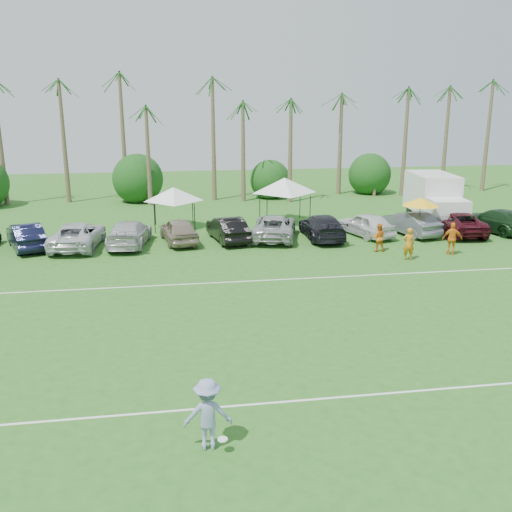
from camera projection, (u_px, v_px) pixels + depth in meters
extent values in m
plane|color=#2A621D|center=(306.00, 438.00, 15.64)|extent=(120.00, 120.00, 0.00)
cube|color=white|center=(291.00, 401.00, 17.54)|extent=(80.00, 0.10, 0.01)
cube|color=white|center=(240.00, 282.00, 28.96)|extent=(80.00, 0.10, 0.01)
cone|color=brown|center=(3.00, 153.00, 48.03)|extent=(0.44, 0.44, 9.00)
cone|color=brown|center=(64.00, 146.00, 48.65)|extent=(0.44, 0.44, 10.00)
cone|color=brown|center=(112.00, 140.00, 49.12)|extent=(0.44, 0.44, 11.00)
cone|color=brown|center=(159.00, 157.00, 50.12)|extent=(0.44, 0.44, 8.00)
cone|color=brown|center=(205.00, 150.00, 50.59)|extent=(0.44, 0.44, 9.00)
cone|color=brown|center=(249.00, 144.00, 51.06)|extent=(0.44, 0.44, 10.00)
cone|color=brown|center=(293.00, 138.00, 51.52)|extent=(0.44, 0.44, 11.00)
cone|color=brown|center=(346.00, 154.00, 52.68)|extent=(0.44, 0.44, 8.00)
cone|color=brown|center=(397.00, 148.00, 53.29)|extent=(0.44, 0.44, 9.00)
cone|color=brown|center=(448.00, 142.00, 53.91)|extent=(0.44, 0.44, 10.00)
cone|color=brown|center=(487.00, 136.00, 54.38)|extent=(0.44, 0.44, 11.00)
cylinder|color=brown|center=(139.00, 193.00, 51.66)|extent=(0.30, 0.30, 1.40)
sphere|color=#113F13|center=(138.00, 181.00, 51.36)|extent=(4.00, 4.00, 4.00)
cylinder|color=brown|center=(269.00, 190.00, 53.46)|extent=(0.30, 0.30, 1.40)
sphere|color=#113F13|center=(269.00, 178.00, 53.17)|extent=(4.00, 4.00, 4.00)
cylinder|color=brown|center=(371.00, 187.00, 54.96)|extent=(0.30, 0.30, 1.40)
sphere|color=#113F13|center=(371.00, 176.00, 54.67)|extent=(4.00, 4.00, 4.00)
imported|color=orange|center=(409.00, 244.00, 32.64)|extent=(0.75, 0.56, 1.89)
imported|color=orange|center=(378.00, 237.00, 34.47)|extent=(0.96, 0.82, 1.73)
imported|color=orange|center=(452.00, 239.00, 33.69)|extent=(1.23, 0.79, 1.95)
cube|color=white|center=(432.00, 192.00, 42.27)|extent=(3.31, 5.33, 2.74)
cube|color=white|center=(447.00, 216.00, 39.18)|extent=(2.74, 2.26, 2.30)
cube|color=black|center=(451.00, 223.00, 38.48)|extent=(2.54, 0.62, 1.10)
cube|color=#E5590C|center=(449.00, 199.00, 42.45)|extent=(0.23, 1.75, 0.99)
cylinder|color=black|center=(430.00, 225.00, 39.53)|extent=(0.44, 1.02, 0.99)
cylinder|color=black|center=(461.00, 225.00, 39.61)|extent=(0.44, 1.02, 0.99)
cylinder|color=black|center=(410.00, 212.00, 43.96)|extent=(0.44, 1.02, 0.99)
cylinder|color=black|center=(438.00, 212.00, 44.05)|extent=(0.44, 1.02, 0.99)
cylinder|color=black|center=(155.00, 219.00, 39.08)|extent=(0.06, 0.06, 1.96)
cylinder|color=black|center=(195.00, 218.00, 39.50)|extent=(0.06, 0.06, 1.96)
cylinder|color=black|center=(155.00, 212.00, 41.69)|extent=(0.06, 0.06, 1.96)
cylinder|color=black|center=(193.00, 210.00, 42.11)|extent=(0.06, 0.06, 1.96)
pyramid|color=white|center=(173.00, 187.00, 40.07)|extent=(4.24, 4.24, 0.98)
cylinder|color=black|center=(267.00, 212.00, 40.63)|extent=(0.06, 0.06, 2.24)
cylinder|color=black|center=(310.00, 211.00, 41.10)|extent=(0.06, 0.06, 2.24)
cylinder|color=black|center=(260.00, 205.00, 43.63)|extent=(0.06, 0.06, 2.24)
cylinder|color=black|center=(300.00, 203.00, 44.11)|extent=(0.06, 0.06, 2.24)
pyramid|color=white|center=(285.00, 178.00, 41.76)|extent=(4.84, 4.84, 1.12)
cylinder|color=black|center=(419.00, 220.00, 37.66)|extent=(0.05, 0.05, 2.45)
cone|color=yellow|center=(421.00, 202.00, 37.33)|extent=(2.45, 2.45, 0.56)
imported|color=#838DBA|center=(208.00, 414.00, 14.98)|extent=(1.32, 0.79, 1.99)
cylinder|color=white|center=(223.00, 439.00, 14.88)|extent=(0.27, 0.27, 0.03)
imported|color=black|center=(26.00, 236.00, 35.10)|extent=(3.37, 5.14, 1.60)
imported|color=silver|center=(78.00, 235.00, 35.33)|extent=(3.17, 5.98, 1.60)
imported|color=#BBBBBB|center=(129.00, 233.00, 35.83)|extent=(2.90, 5.75, 1.60)
imported|color=gray|center=(179.00, 230.00, 36.55)|extent=(2.65, 4.95, 1.60)
imported|color=black|center=(227.00, 229.00, 37.00)|extent=(2.53, 5.08, 1.60)
imported|color=#9FA0A1|center=(274.00, 227.00, 37.59)|extent=(4.00, 6.24, 1.60)
imported|color=black|center=(322.00, 227.00, 37.64)|extent=(2.36, 5.56, 1.60)
imported|color=white|center=(366.00, 224.00, 38.33)|extent=(3.21, 5.05, 1.60)
imported|color=slate|center=(410.00, 223.00, 38.77)|extent=(2.78, 5.12, 1.60)
imported|color=#430E17|center=(455.00, 222.00, 38.94)|extent=(3.14, 5.97, 1.60)
imported|color=#173519|center=(497.00, 220.00, 39.53)|extent=(3.66, 5.92, 1.60)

